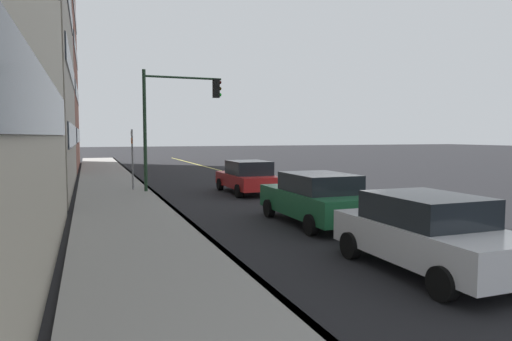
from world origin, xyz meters
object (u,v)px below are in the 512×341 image
object	(u,v)px
car_red	(247,177)
street_sign_post	(132,156)
traffic_light_mast	(175,110)
car_white	(428,232)
car_green	(316,198)

from	to	relation	value
car_red	street_sign_post	bearing A→B (deg)	66.89
traffic_light_mast	car_white	bearing A→B (deg)	-170.33
car_white	car_red	bearing A→B (deg)	-3.31
car_white	traffic_light_mast	distance (m)	14.95
car_red	traffic_light_mast	bearing A→B (deg)	69.25
car_green	street_sign_post	world-z (taller)	street_sign_post
car_red	car_green	xyz separation A→B (m)	(-7.93, 0.51, 0.03)
car_green	traffic_light_mast	size ratio (longest dim) A/B	0.80
car_green	traffic_light_mast	world-z (taller)	traffic_light_mast
car_white	car_red	world-z (taller)	car_white
car_red	traffic_light_mast	size ratio (longest dim) A/B	0.78
car_green	car_red	bearing A→B (deg)	-3.69
car_white	traffic_light_mast	bearing A→B (deg)	9.67
street_sign_post	car_red	bearing A→B (deg)	-113.11
car_red	street_sign_post	distance (m)	5.66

